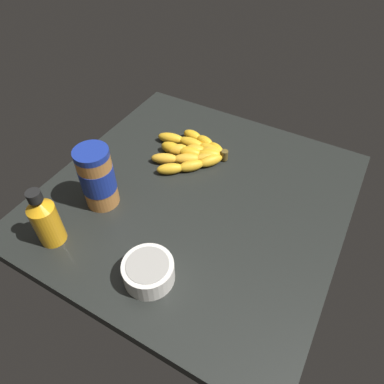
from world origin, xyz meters
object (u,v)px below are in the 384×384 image
banana_bunch (193,152)px  honey_bottle (45,219)px  peanut_butter_jar (97,178)px  small_bowl (149,271)px

banana_bunch → honey_bottle: 44.07cm
peanut_butter_jar → small_bowl: bearing=-28.9°
banana_bunch → small_bowl: bearing=-73.6°
small_bowl → banana_bunch: bearing=106.4°
peanut_butter_jar → banana_bunch: bearing=67.1°
banana_bunch → honey_bottle: size_ratio=1.48×
banana_bunch → peanut_butter_jar: peanut_butter_jar is taller
banana_bunch → peanut_butter_jar: size_ratio=1.39×
small_bowl → peanut_butter_jar: bearing=151.1°
banana_bunch → honey_bottle: bearing=-108.2°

